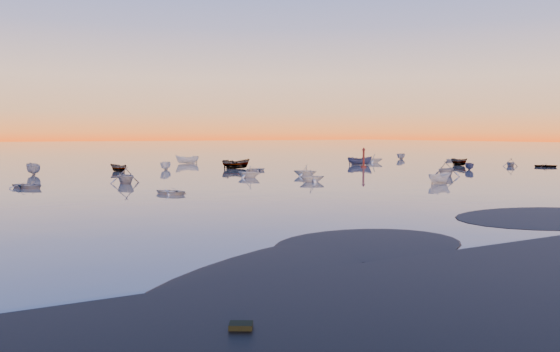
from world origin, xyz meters
TOP-DOWN VIEW (x-y plane):
  - ground at (0.00, 100.00)m, footprint 600.00×600.00m
  - mud_lobes at (0.00, -1.00)m, footprint 140.00×6.00m
  - moored_fleet at (0.00, 53.00)m, footprint 124.00×58.00m
  - boat_near_left at (-26.49, 40.11)m, footprint 4.04×3.48m
  - boat_near_center at (15.19, 24.00)m, footprint 2.09×3.81m
  - boat_near_right at (6.98, 40.07)m, footprint 3.50×3.31m
  - channel_marker at (25.58, 51.91)m, footprint 0.98×0.98m

SIDE VIEW (x-z plane):
  - ground at x=0.00m, z-range 0.00..0.00m
  - moored_fleet at x=0.00m, z-range -0.60..0.60m
  - boat_near_left at x=-26.49m, z-range -0.48..0.48m
  - boat_near_center at x=15.19m, z-range -0.63..0.63m
  - boat_near_right at x=6.98m, z-range -0.58..0.58m
  - mud_lobes at x=0.00m, z-range -0.03..0.05m
  - channel_marker at x=25.58m, z-range -0.37..3.13m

